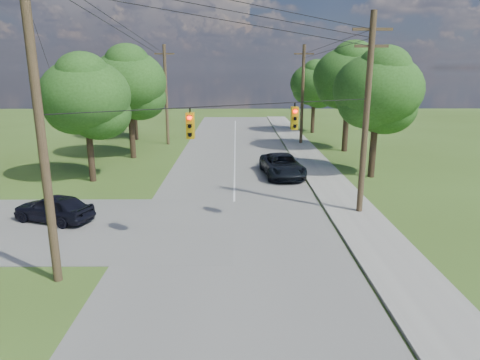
{
  "coord_description": "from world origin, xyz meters",
  "views": [
    {
      "loc": [
        2.13,
        -14.28,
        7.75
      ],
      "look_at": [
        2.3,
        5.0,
        2.68
      ],
      "focal_mm": 32.0,
      "sensor_mm": 36.0,
      "label": 1
    }
  ],
  "objects_px": {
    "pole_ne": "(366,113)",
    "pole_north_e": "(302,94)",
    "pole_sw": "(39,114)",
    "pole_north_w": "(166,94)",
    "car_cross_dark": "(54,208)",
    "car_main_north": "(282,165)"
  },
  "relations": [
    {
      "from": "pole_ne",
      "to": "pole_north_e",
      "type": "xyz_separation_m",
      "value": [
        -0.0,
        22.0,
        -0.34
      ]
    },
    {
      "from": "pole_sw",
      "to": "pole_ne",
      "type": "bearing_deg",
      "value": 29.38
    },
    {
      "from": "pole_ne",
      "to": "pole_north_e",
      "type": "relative_size",
      "value": 1.05
    },
    {
      "from": "pole_north_w",
      "to": "car_cross_dark",
      "type": "height_order",
      "value": "pole_north_w"
    },
    {
      "from": "pole_north_w",
      "to": "car_cross_dark",
      "type": "relative_size",
      "value": 2.36
    },
    {
      "from": "pole_north_w",
      "to": "pole_north_e",
      "type": "bearing_deg",
      "value": 0.0
    },
    {
      "from": "pole_north_w",
      "to": "car_main_north",
      "type": "bearing_deg",
      "value": -52.64
    },
    {
      "from": "pole_sw",
      "to": "car_cross_dark",
      "type": "relative_size",
      "value": 2.83
    },
    {
      "from": "pole_north_w",
      "to": "car_cross_dark",
      "type": "bearing_deg",
      "value": -95.66
    },
    {
      "from": "pole_north_e",
      "to": "car_cross_dark",
      "type": "xyz_separation_m",
      "value": [
        -16.21,
        -23.25,
        -4.38
      ]
    },
    {
      "from": "pole_sw",
      "to": "pole_ne",
      "type": "distance_m",
      "value": 15.51
    },
    {
      "from": "pole_north_w",
      "to": "car_cross_dark",
      "type": "xyz_separation_m",
      "value": [
        -2.31,
        -23.25,
        -4.38
      ]
    },
    {
      "from": "pole_sw",
      "to": "pole_north_e",
      "type": "relative_size",
      "value": 1.2
    },
    {
      "from": "pole_sw",
      "to": "pole_north_e",
      "type": "distance_m",
      "value": 32.55
    },
    {
      "from": "pole_ne",
      "to": "car_cross_dark",
      "type": "bearing_deg",
      "value": -175.6
    },
    {
      "from": "pole_sw",
      "to": "pole_north_e",
      "type": "bearing_deg",
      "value": 65.48
    },
    {
      "from": "pole_ne",
      "to": "pole_north_w",
      "type": "height_order",
      "value": "pole_ne"
    },
    {
      "from": "pole_sw",
      "to": "pole_ne",
      "type": "relative_size",
      "value": 1.14
    },
    {
      "from": "pole_north_w",
      "to": "car_main_north",
      "type": "height_order",
      "value": "pole_north_w"
    },
    {
      "from": "pole_sw",
      "to": "pole_north_w",
      "type": "distance_m",
      "value": 29.62
    },
    {
      "from": "pole_north_e",
      "to": "car_main_north",
      "type": "distance_m",
      "value": 14.81
    },
    {
      "from": "car_cross_dark",
      "to": "car_main_north",
      "type": "height_order",
      "value": "car_main_north"
    }
  ]
}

